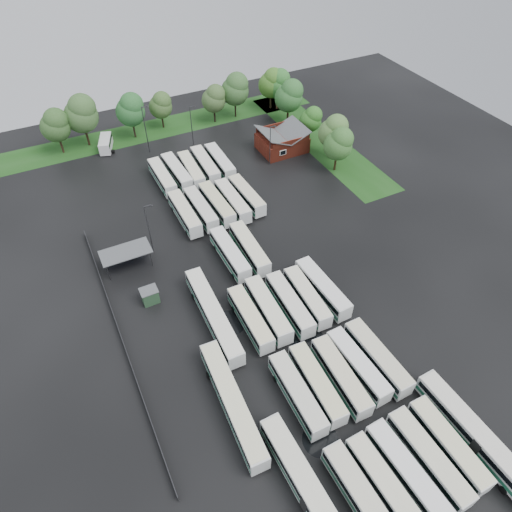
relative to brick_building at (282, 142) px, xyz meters
name	(u,v)px	position (x,y,z in m)	size (l,w,h in m)	color
ground	(280,321)	(-24.00, -42.77, -1.87)	(160.00, 160.00, 0.00)	black
brick_building	(282,142)	(0.00, 0.00, 0.00)	(10.07, 8.60, 5.39)	maroon
wash_shed	(125,252)	(-41.20, -20.74, 1.12)	(8.20, 4.20, 3.58)	#2D2D30
utility_hut	(150,296)	(-40.20, -30.17, -0.55)	(2.70, 2.20, 2.62)	#244328
grass_strip_north	(159,128)	(-22.00, 22.03, -1.86)	(80.00, 10.00, 0.01)	#184513
grass_strip_east	(319,139)	(10.00, 0.03, -1.86)	(10.00, 50.00, 0.01)	#184513
west_fence	(120,334)	(-46.20, -34.77, -1.27)	(0.10, 50.00, 1.20)	#2D2D30
bus_r0c0	(361,496)	(-28.32, -68.82, -0.07)	(2.70, 11.78, 3.27)	silver
bus_r0c1	(384,485)	(-25.29, -69.04, -0.09)	(2.77, 11.63, 3.22)	silver
bus_r0c2	(406,471)	(-22.19, -68.94, -0.06)	(2.93, 11.87, 3.28)	silver
bus_r0c3	(428,458)	(-18.92, -68.94, -0.04)	(2.79, 12.00, 3.33)	silver
bus_r0c4	(448,445)	(-15.73, -68.77, -0.09)	(2.49, 11.63, 3.24)	silver
bus_r1c0	(297,394)	(-28.31, -55.12, -0.07)	(2.75, 11.78, 3.26)	silver
bus_r1c1	(317,384)	(-25.28, -55.02, -0.08)	(3.00, 11.74, 3.24)	silver
bus_r1c2	(341,376)	(-21.88, -55.50, -0.07)	(2.99, 11.80, 3.26)	silver
bus_r1c3	(357,365)	(-18.88, -55.12, -0.10)	(2.82, 11.58, 3.20)	silver
bus_r1c4	(377,357)	(-15.79, -55.33, -0.03)	(2.81, 12.03, 3.33)	silver
bus_r2c0	(250,319)	(-28.34, -41.53, -0.09)	(2.68, 11.63, 3.22)	silver
bus_r2c1	(268,310)	(-25.26, -41.26, -0.03)	(3.05, 12.12, 3.35)	silver
bus_r2c2	(290,304)	(-21.80, -41.75, -0.06)	(2.89, 11.88, 3.29)	silver
bus_r2c3	(307,297)	(-18.70, -41.67, -0.12)	(2.93, 11.53, 3.18)	silver
bus_r2c4	(322,288)	(-15.64, -41.28, -0.02)	(3.03, 12.16, 3.36)	silver
bus_r3c1	(230,254)	(-25.38, -27.70, -0.05)	(2.56, 11.88, 3.31)	silver
bus_r3c2	(249,248)	(-21.86, -28.00, -0.03)	(2.93, 12.09, 3.34)	silver
bus_r4c0	(185,213)	(-28.44, -14.07, -0.03)	(2.58, 11.98, 3.33)	silver
bus_r4c1	(201,209)	(-25.22, -14.06, -0.08)	(2.65, 11.68, 3.24)	silver
bus_r4c2	(217,204)	(-22.00, -14.14, -0.03)	(2.85, 12.07, 3.34)	silver
bus_r4c3	(233,201)	(-18.91, -14.59, -0.04)	(2.58, 11.93, 3.32)	silver
bus_r4c4	(247,195)	(-15.70, -14.15, -0.10)	(2.82, 11.62, 3.22)	silver
bus_r5c0	(162,177)	(-28.42, -0.87, -0.08)	(2.57, 11.71, 3.25)	silver
bus_r5c1	(177,172)	(-25.13, -0.51, -0.03)	(2.95, 12.04, 3.33)	silver
bus_r5c2	(191,170)	(-22.19, -1.11, -0.09)	(2.98, 11.69, 3.23)	silver
bus_r5c3	(205,165)	(-18.94, -0.79, -0.02)	(3.01, 12.17, 3.36)	silver
bus_r5c4	(220,162)	(-15.62, -0.90, -0.06)	(2.76, 11.88, 3.29)	silver
artic_bus_west_a	(309,491)	(-33.12, -65.85, -0.01)	(2.95, 18.04, 3.34)	silver
artic_bus_west_b	(213,315)	(-32.95, -38.52, -0.02)	(3.02, 18.04, 3.34)	silver
artic_bus_west_c	(232,402)	(-36.24, -52.49, -0.05)	(3.31, 17.78, 3.28)	silver
artic_bus_east	(476,437)	(-12.03, -69.56, -0.05)	(3.10, 17.77, 3.28)	silver
minibus	(106,143)	(-35.59, 18.04, -0.33)	(4.25, 6.75, 2.77)	white
tree_north_0	(56,125)	(-44.52, 21.05, 4.95)	(6.39, 6.39, 10.59)	#382419
tree_north_1	(81,113)	(-38.58, 21.72, 6.00)	(7.38, 7.38, 12.23)	#2F2013
tree_north_2	(131,109)	(-28.07, 20.41, 5.14)	(6.57, 6.57, 10.89)	black
tree_north_3	(161,105)	(-20.66, 21.89, 3.94)	(5.45, 5.45, 9.03)	black
tree_north_4	(214,98)	(-8.31, 18.83, 4.25)	(5.74, 5.74, 9.51)	black
tree_north_5	(236,89)	(-2.57, 19.01, 5.38)	(6.80, 6.80, 11.26)	black
tree_north_6	(278,83)	(8.80, 18.21, 4.80)	(6.26, 6.26, 10.36)	#372716
tree_east_0	(339,144)	(6.38, -12.37, 4.51)	(5.99, 5.99, 9.92)	black
tree_east_1	(334,131)	(8.05, -7.92, 4.77)	(6.23, 6.23, 10.32)	black
tree_east_2	(311,119)	(8.01, 0.96, 3.43)	(5.00, 4.98, 8.24)	black
tree_east_3	(290,95)	(7.50, 10.20, 5.24)	(6.67, 6.67, 11.05)	black
tree_east_4	(272,83)	(7.48, 19.10, 4.87)	(6.32, 6.32, 10.47)	black
lamp_post_ne	(271,143)	(-5.16, -4.08, 3.37)	(1.39, 0.27, 9.01)	#2D2D30
lamp_post_nw	(149,226)	(-36.27, -19.31, 3.88)	(1.52, 0.30, 9.89)	#2D2D30
lamp_post_back_w	(146,127)	(-27.10, 12.57, 4.42)	(1.67, 0.32, 10.83)	#2D2D30
lamp_post_back_e	(192,123)	(-17.15, 10.84, 3.59)	(1.45, 0.28, 9.41)	#2D2D30
puddle_0	(320,440)	(-28.29, -60.97, -1.86)	(4.57, 4.57, 0.01)	black
puddle_1	(402,430)	(-18.50, -64.48, -1.86)	(2.78, 2.78, 0.01)	black
puddle_2	(230,323)	(-30.92, -39.64, -1.86)	(4.92, 4.92, 0.01)	black
puddle_3	(307,338)	(-21.93, -47.26, -1.86)	(5.03, 5.03, 0.01)	black
puddle_4	(428,386)	(-11.44, -61.25, -1.86)	(2.86, 2.86, 0.01)	black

